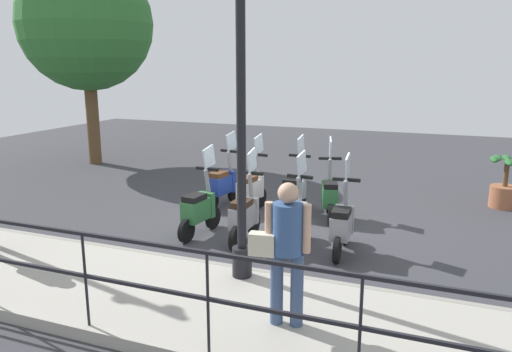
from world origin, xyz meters
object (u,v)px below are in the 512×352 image
(scooter_near_0, at_px, (342,224))
(scooter_far_3, at_px, (223,184))
(scooter_far_2, at_px, (251,189))
(scooter_far_0, at_px, (330,195))
(lamp_post_near, at_px, (241,129))
(scooter_far_1, at_px, (295,190))
(tree_large, at_px, (86,24))
(potted_palm, at_px, (505,186))
(scooter_near_3, at_px, (199,209))
(scooter_near_1, at_px, (292,219))
(scooter_near_2, at_px, (245,215))
(pedestrian_with_bag, at_px, (285,244))

(scooter_near_0, bearing_deg, scooter_far_3, 56.30)
(scooter_far_2, bearing_deg, scooter_far_0, -78.98)
(scooter_far_3, bearing_deg, lamp_post_near, -141.30)
(scooter_far_1, distance_m, scooter_far_2, 0.87)
(scooter_far_1, height_order, scooter_far_2, same)
(tree_large, distance_m, scooter_near_0, 10.08)
(potted_palm, height_order, scooter_far_1, scooter_far_1)
(potted_palm, xyz_separation_m, scooter_far_2, (-2.24, 4.74, 0.04))
(tree_large, height_order, scooter_far_1, tree_large)
(tree_large, relative_size, scooter_near_3, 3.81)
(lamp_post_near, relative_size, potted_palm, 4.20)
(scooter_far_0, height_order, scooter_far_3, same)
(scooter_far_0, distance_m, scooter_far_3, 2.26)
(scooter_far_0, bearing_deg, scooter_far_3, 73.38)
(lamp_post_near, height_order, scooter_far_0, lamp_post_near)
(scooter_near_1, height_order, scooter_near_2, same)
(tree_large, distance_m, scooter_far_0, 8.94)
(scooter_near_0, distance_m, scooter_near_3, 2.47)
(potted_palm, height_order, scooter_far_3, scooter_far_3)
(scooter_far_2, relative_size, scooter_far_3, 1.00)
(pedestrian_with_bag, bearing_deg, scooter_far_3, 24.72)
(scooter_near_1, xyz_separation_m, scooter_near_3, (-0.02, 1.67, 0.00))
(tree_large, xyz_separation_m, scooter_near_2, (-4.57, -6.73, -3.50))
(scooter_near_1, bearing_deg, lamp_post_near, 179.29)
(potted_palm, xyz_separation_m, scooter_near_3, (-3.83, 5.06, 0.04))
(scooter_near_3, bearing_deg, scooter_far_2, -5.30)
(scooter_near_1, distance_m, scooter_near_2, 0.81)
(pedestrian_with_bag, bearing_deg, tree_large, 41.43)
(pedestrian_with_bag, distance_m, scooter_far_0, 4.40)
(scooter_far_0, height_order, scooter_far_1, same)
(scooter_far_2, height_order, scooter_far_3, same)
(scooter_near_3, distance_m, scooter_far_0, 2.56)
(pedestrian_with_bag, relative_size, scooter_far_2, 1.03)
(tree_large, bearing_deg, scooter_near_2, -124.16)
(scooter_far_0, bearing_deg, scooter_far_1, 70.00)
(lamp_post_near, relative_size, scooter_far_1, 2.89)
(pedestrian_with_bag, bearing_deg, lamp_post_near, 35.01)
(scooter_near_2, height_order, scooter_near_3, same)
(potted_palm, distance_m, scooter_far_1, 4.40)
(scooter_far_2, bearing_deg, scooter_near_1, -133.56)
(potted_palm, bearing_deg, scooter_near_0, 145.38)
(tree_large, relative_size, scooter_far_2, 3.81)
(scooter_far_0, relative_size, scooter_far_1, 1.00)
(scooter_far_1, xyz_separation_m, scooter_far_2, (-0.20, 0.84, 0.00))
(potted_palm, bearing_deg, scooter_near_3, 127.13)
(lamp_post_near, distance_m, scooter_far_3, 4.19)
(potted_palm, relative_size, scooter_near_2, 0.69)
(scooter_near_0, bearing_deg, scooter_far_2, 51.73)
(scooter_near_0, bearing_deg, scooter_near_3, 88.74)
(scooter_near_2, bearing_deg, scooter_far_3, 33.95)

